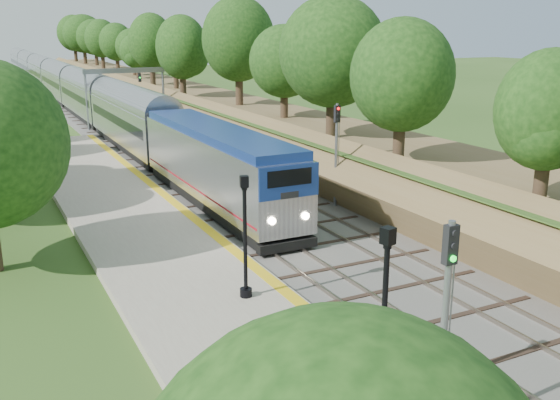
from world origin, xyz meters
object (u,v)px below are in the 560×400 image
signal_gantry (125,82)px  train (61,85)px  lamppost_far (245,244)px  signal_farside (336,144)px  lamppost_mid (384,326)px  signal_platform (446,307)px

signal_gantry → train: 29.10m
train → lamppost_far: (-3.89, -74.37, 0.19)m
signal_gantry → signal_farside: (3.73, -35.51, -1.05)m
train → lamppost_mid: lamppost_mid is taller
signal_farside → signal_platform: bearing=-114.8°
train → signal_platform: (-2.90, -84.07, 1.52)m
signal_gantry → lamppost_mid: bearing=-96.2°
signal_farside → lamppost_mid: bearing=-118.1°
signal_farside → lamppost_far: bearing=-135.3°
lamppost_mid → lamppost_far: bearing=94.1°
signal_farside → train: bearing=95.5°
signal_gantry → signal_platform: size_ratio=1.50×
signal_gantry → signal_farside: size_ratio=1.41×
lamppost_mid → signal_platform: (0.42, -1.83, 1.22)m
lamppost_mid → signal_farside: bearing=61.9°
signal_platform → signal_gantry: bearing=84.4°
signal_gantry → lamppost_mid: 53.72m
signal_platform → train: bearing=88.0°
signal_platform → signal_farside: bearing=65.2°
signal_gantry → lamppost_far: size_ratio=1.79×
signal_platform → signal_farside: 21.68m
lamppost_far → signal_gantry: bearing=82.0°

